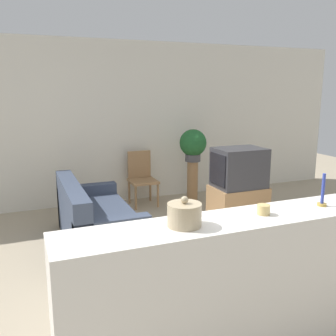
% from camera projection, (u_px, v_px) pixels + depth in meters
% --- Properties ---
extents(ground_plane, '(14.00, 14.00, 0.00)m').
position_uv_depth(ground_plane, '(199.00, 303.00, 3.40)').
color(ground_plane, tan).
extents(wall_back, '(9.00, 0.06, 2.70)m').
position_uv_depth(wall_back, '(109.00, 123.00, 6.24)').
color(wall_back, silver).
rests_on(wall_back, ground_plane).
extents(couch, '(0.82, 1.69, 0.80)m').
position_uv_depth(couch, '(95.00, 222.00, 4.66)').
color(couch, '#384256').
rests_on(couch, ground_plane).
extents(tv_stand, '(0.76, 0.54, 0.53)m').
position_uv_depth(tv_stand, '(238.00, 204.00, 5.44)').
color(tv_stand, '#9E754C').
rests_on(tv_stand, ground_plane).
extents(television, '(0.70, 0.52, 0.56)m').
position_uv_depth(television, '(239.00, 168.00, 5.33)').
color(television, '#333338').
rests_on(television, tv_stand).
extents(wooden_chair, '(0.44, 0.44, 0.89)m').
position_uv_depth(wooden_chair, '(142.00, 176.00, 6.26)').
color(wooden_chair, '#9E754C').
rests_on(wooden_chair, ground_plane).
extents(plant_stand, '(0.18, 0.18, 0.72)m').
position_uv_depth(plant_stand, '(192.00, 182.00, 6.37)').
color(plant_stand, '#9E754C').
rests_on(plant_stand, ground_plane).
extents(potted_plant, '(0.45, 0.45, 0.54)m').
position_uv_depth(potted_plant, '(193.00, 144.00, 6.24)').
color(potted_plant, '#4C4C51').
rests_on(potted_plant, plant_stand).
extents(foreground_counter, '(2.63, 0.44, 1.04)m').
position_uv_depth(foreground_counter, '(242.00, 286.00, 2.69)').
color(foreground_counter, white).
rests_on(foreground_counter, ground_plane).
extents(decorative_bowl, '(0.22, 0.22, 0.20)m').
position_uv_depth(decorative_bowl, '(184.00, 215.00, 2.40)').
color(decorative_bowl, tan).
rests_on(decorative_bowl, foreground_counter).
extents(candle_jar, '(0.09, 0.09, 0.07)m').
position_uv_depth(candle_jar, '(264.00, 210.00, 2.63)').
color(candle_jar, tan).
rests_on(candle_jar, foreground_counter).
extents(candlestick, '(0.07, 0.07, 0.25)m').
position_uv_depth(candlestick, '(323.00, 195.00, 2.82)').
color(candlestick, '#B7933D').
rests_on(candlestick, foreground_counter).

